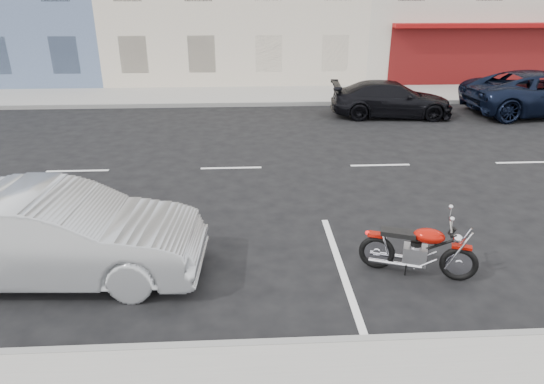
{
  "coord_description": "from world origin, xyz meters",
  "views": [
    {
      "loc": [
        -1.57,
        -12.07,
        4.49
      ],
      "look_at": [
        -1.11,
        -3.52,
        0.8
      ],
      "focal_mm": 32.0,
      "sensor_mm": 36.0,
      "label": 1
    }
  ],
  "objects_px": {
    "sedan_silver": "(56,235)",
    "motorcycle": "(462,257)",
    "car_far": "(391,99)",
    "suv_far": "(543,93)"
  },
  "relations": [
    {
      "from": "sedan_silver",
      "to": "motorcycle",
      "type": "bearing_deg",
      "value": -91.34
    },
    {
      "from": "sedan_silver",
      "to": "car_far",
      "type": "height_order",
      "value": "sedan_silver"
    },
    {
      "from": "sedan_silver",
      "to": "car_far",
      "type": "xyz_separation_m",
      "value": [
        8.38,
        10.18,
        -0.14
      ]
    },
    {
      "from": "sedan_silver",
      "to": "car_far",
      "type": "relative_size",
      "value": 1.07
    },
    {
      "from": "motorcycle",
      "to": "car_far",
      "type": "height_order",
      "value": "car_far"
    },
    {
      "from": "motorcycle",
      "to": "sedan_silver",
      "type": "relative_size",
      "value": 0.39
    },
    {
      "from": "motorcycle",
      "to": "sedan_silver",
      "type": "xyz_separation_m",
      "value": [
        -6.52,
        0.49,
        0.33
      ]
    },
    {
      "from": "sedan_silver",
      "to": "suv_far",
      "type": "height_order",
      "value": "suv_far"
    },
    {
      "from": "suv_far",
      "to": "car_far",
      "type": "height_order",
      "value": "suv_far"
    },
    {
      "from": "motorcycle",
      "to": "sedan_silver",
      "type": "distance_m",
      "value": 6.55
    }
  ]
}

